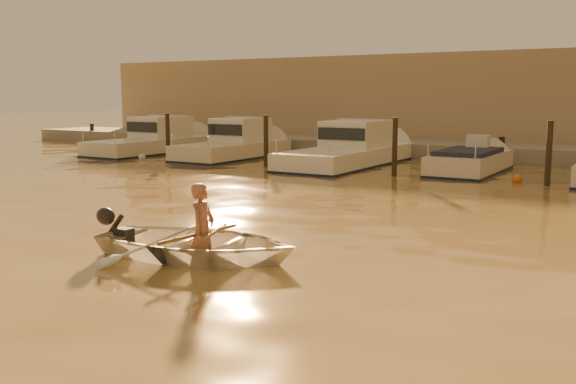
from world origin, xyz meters
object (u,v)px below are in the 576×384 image
Objects in this scene: person at (203,230)px; dinghy at (198,244)px; moored_boat_3 at (470,166)px; waterfront_building at (495,102)px; moored_boat_1 at (233,144)px; moored_boat_0 at (152,140)px; moored_boat_2 at (349,149)px.

dinghy is at bearing 90.00° from person.
moored_boat_3 is 0.12× the size of waterfront_building.
dinghy is 14.68m from moored_boat_3.
moored_boat_3 is 11.36m from waterfront_building.
person is (0.10, 0.02, 0.25)m from dinghy.
person is 14.66m from moored_boat_3.
moored_boat_1 is at bearing 23.55° from person.
moored_boat_0 is 0.89× the size of moored_boat_2.
waterfront_building reaches higher than moored_boat_1.
moored_boat_2 reaches higher than dinghy.
moored_boat_0 is at bearing 34.33° from dinghy.
moored_boat_2 is (5.68, 0.00, 0.00)m from moored_boat_1.
waterfront_building is (-1.19, 25.66, 2.15)m from dinghy.
person is 0.23× the size of moored_boat_1.
moored_boat_3 is (10.51, 0.00, -0.40)m from moored_boat_1.
moored_boat_3 is (15.31, 0.00, -0.40)m from moored_boat_0.
moored_boat_2 is at bearing 180.00° from moored_boat_3.
person reaches higher than dinghy.
person is at bearing -44.76° from moored_boat_0.
waterfront_building is (-1.29, 25.64, 1.90)m from person.
moored_boat_1 is 5.68m from moored_boat_2.
moored_boat_1 is 1.22× the size of moored_boat_3.
waterfront_building is at bearing -7.81° from person.
moored_boat_1 is (4.80, 0.00, 0.00)m from moored_boat_0.
moored_boat_2 reaches higher than person.
moored_boat_3 reaches higher than dinghy.
moored_boat_2 is (-4.28, 14.64, 0.13)m from person.
dinghy is 0.08× the size of waterfront_building.
moored_boat_0 is at bearing -140.78° from waterfront_building.
moored_boat_0 is 15.31m from moored_boat_3.
waterfront_building is at bearing -8.03° from dinghy.
dinghy is at bearing -44.98° from moored_boat_0.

